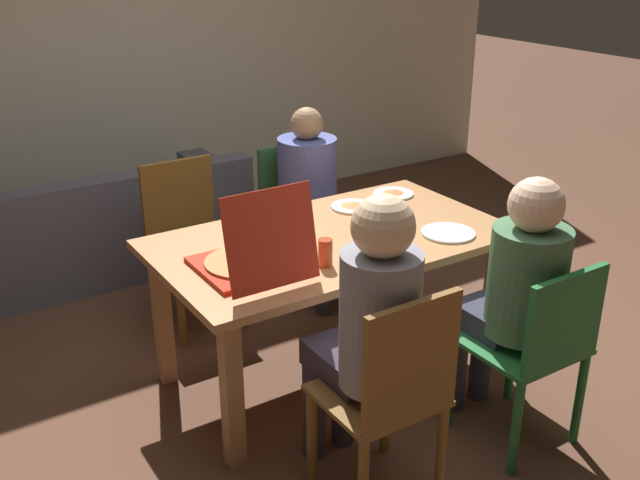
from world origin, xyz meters
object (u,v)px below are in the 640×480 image
object	(u,v)px
person_1	(313,188)
plate_2	(386,225)
drinking_glass_1	(270,206)
plate_0	(448,233)
chair_2	(392,394)
drinking_glass_2	(325,253)
chair_3	(189,236)
person_2	(369,324)
chair_1	(300,213)
chair_0	(536,346)
couch	(90,233)
dining_table	(331,255)
plate_3	(393,193)
pizza_box_0	(250,259)
drinking_glass_0	(286,225)
person_0	(517,286)
plate_1	(353,206)

from	to	relation	value
person_1	plate_2	world-z (taller)	person_1
drinking_glass_1	plate_0	bearing A→B (deg)	-46.65
chair_2	drinking_glass_2	world-z (taller)	chair_2
person_1	plate_0	bearing A→B (deg)	-85.63
chair_3	drinking_glass_1	xyz separation A→B (m)	(0.21, -0.58, 0.32)
person_2	chair_3	world-z (taller)	person_2
chair_1	plate_0	distance (m)	1.26
chair_0	couch	distance (m)	3.02
chair_1	person_1	bearing A→B (deg)	-90.00
chair_1	drinking_glass_2	distance (m)	1.39
dining_table	chair_2	xyz separation A→B (m)	(-0.34, -0.91, -0.14)
chair_2	plate_3	bearing A→B (deg)	52.13
chair_3	plate_3	distance (m)	1.17
chair_0	pizza_box_0	size ratio (longest dim) A/B	1.80
drinking_glass_0	drinking_glass_1	world-z (taller)	drinking_glass_1
person_0	chair_1	xyz separation A→B (m)	(-0.00, 1.75, -0.23)
plate_3	person_0	bearing A→B (deg)	-100.83
person_2	chair_2	bearing A→B (deg)	-90.00
chair_0	drinking_glass_1	size ratio (longest dim) A/B	6.97
chair_1	drinking_glass_0	size ratio (longest dim) A/B	8.18
plate_1	person_2	bearing A→B (deg)	-122.18
person_1	chair_3	xyz separation A→B (m)	(-0.74, 0.14, -0.19)
chair_2	person_2	size ratio (longest dim) A/B	0.74
chair_1	drinking_glass_0	bearing A→B (deg)	-125.19
pizza_box_0	plate_1	xyz separation A→B (m)	(0.81, 0.40, -0.05)
dining_table	person_0	size ratio (longest dim) A/B	1.39
chair_0	person_1	size ratio (longest dim) A/B	0.75
drinking_glass_0	chair_2	bearing A→B (deg)	-98.83
person_0	drinking_glass_2	world-z (taller)	person_0
drinking_glass_2	person_1	bearing A→B (deg)	60.37
plate_0	drinking_glass_1	distance (m)	0.89
chair_3	couch	world-z (taller)	chair_3
plate_0	plate_2	xyz separation A→B (m)	(-0.20, 0.23, 0.00)
plate_2	drinking_glass_0	bearing A→B (deg)	159.25
pizza_box_0	chair_3	bearing A→B (deg)	81.24
plate_1	plate_2	bearing A→B (deg)	-93.74
chair_2	drinking_glass_2	xyz separation A→B (m)	(0.13, 0.65, 0.29)
dining_table	plate_0	xyz separation A→B (m)	(0.48, -0.28, 0.10)
chair_3	plate_3	bearing A→B (deg)	-33.70
chair_0	plate_1	size ratio (longest dim) A/B	3.85
person_2	drinking_glass_2	distance (m)	0.52
couch	chair_1	bearing A→B (deg)	-41.54
chair_0	plate_1	xyz separation A→B (m)	(-0.09, 1.21, 0.27)
chair_3	drinking_glass_1	distance (m)	0.69
dining_table	plate_3	distance (m)	0.70
person_2	drinking_glass_2	xyz separation A→B (m)	(0.13, 0.50, 0.07)
person_2	plate_3	distance (m)	1.43
person_0	couch	bearing A→B (deg)	111.42
plate_1	plate_3	world-z (taller)	same
person_1	person_0	bearing A→B (deg)	-90.00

